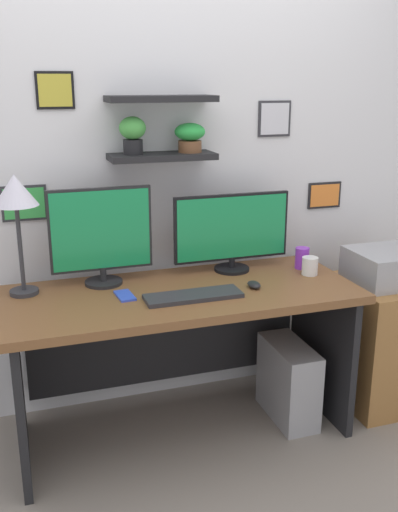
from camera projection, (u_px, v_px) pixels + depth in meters
The scene contains 14 objects.
ground_plane at pixel (183, 431), 2.93m from camera, with size 8.00×8.00×0.00m, color gray.
back_wall_assembly at pixel (156, 150), 2.93m from camera, with size 4.40×0.24×2.70m.
desk at pixel (179, 328), 2.82m from camera, with size 1.64×0.68×0.75m.
monitor_left at pixel (101, 235), 2.74m from camera, with size 0.48×0.18×0.46m.
monitor_right at pixel (232, 231), 2.95m from camera, with size 0.60×0.18×0.40m.
keyboard at pixel (193, 296), 2.62m from camera, with size 0.44×0.14×0.02m, color #2D2D33.
computer_mouse at pixel (254, 285), 2.75m from camera, with size 0.06×0.09×0.03m, color black.
desk_lamp at pixel (16, 198), 2.54m from camera, with size 0.20×0.20×0.55m.
cell_phone at pixel (125, 296), 2.63m from camera, with size 0.07×0.14×0.01m, color blue.
coffee_mug at pixel (310, 266), 2.92m from camera, with size 0.08×0.08×0.09m, color white.
water_cup at pixel (302, 258), 3.02m from camera, with size 0.07×0.07×0.11m, color purple.
drawer_cabinet at pixel (381, 341), 3.14m from camera, with size 0.44×0.50×0.68m, color #9E6B38.
printer at pixel (389, 266), 3.02m from camera, with size 0.38×0.34×0.17m, color #9E9EA3.
computer_tower_right at pixel (288, 381), 3.00m from camera, with size 0.18×0.40×0.41m, color #99999E.
Camera 1 is at (-0.72, -2.44, 1.69)m, focal length 40.95 mm.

